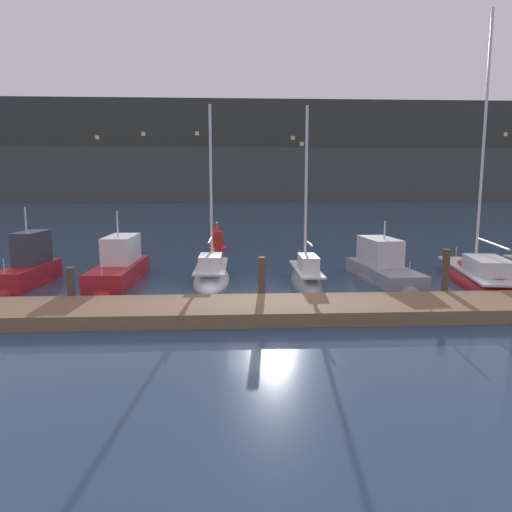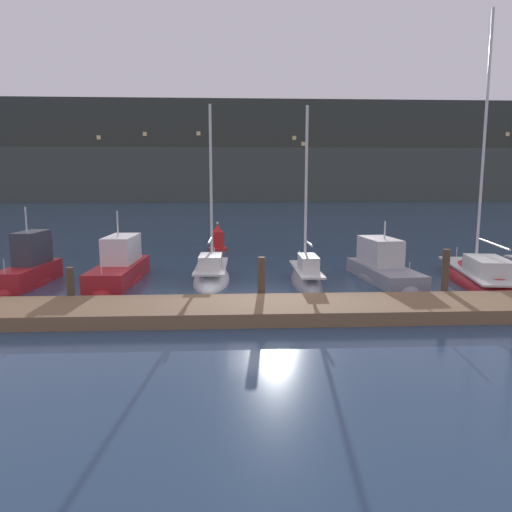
% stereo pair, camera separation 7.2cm
% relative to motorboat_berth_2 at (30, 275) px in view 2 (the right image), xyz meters
% --- Properties ---
extents(ground_plane, '(400.00, 400.00, 0.00)m').
position_rel_motorboat_berth_2_xyz_m(ground_plane, '(9.83, -3.07, -0.41)').
color(ground_plane, navy).
extents(dock, '(35.68, 2.80, 0.45)m').
position_rel_motorboat_berth_2_xyz_m(dock, '(9.83, -5.56, -0.19)').
color(dock, brown).
rests_on(dock, ground).
extents(mooring_pile_1, '(0.28, 0.28, 1.43)m').
position_rel_motorboat_berth_2_xyz_m(mooring_pile_1, '(2.97, -3.91, 0.30)').
color(mooring_pile_1, '#4C3D2D').
rests_on(mooring_pile_1, ground).
extents(mooring_pile_2, '(0.28, 0.28, 1.74)m').
position_rel_motorboat_berth_2_xyz_m(mooring_pile_2, '(9.83, -3.91, 0.46)').
color(mooring_pile_2, '#4C3D2D').
rests_on(mooring_pile_2, ground).
extents(mooring_pile_3, '(0.28, 0.28, 1.98)m').
position_rel_motorboat_berth_2_xyz_m(mooring_pile_3, '(16.69, -3.91, 0.58)').
color(mooring_pile_3, '#4C3D2D').
rests_on(mooring_pile_3, ground).
extents(motorboat_berth_2, '(1.74, 4.65, 3.99)m').
position_rel_motorboat_berth_2_xyz_m(motorboat_berth_2, '(0.00, 0.00, 0.00)').
color(motorboat_berth_2, red).
rests_on(motorboat_berth_2, ground).
extents(motorboat_berth_3, '(2.06, 6.13, 3.65)m').
position_rel_motorboat_berth_2_xyz_m(motorboat_berth_3, '(3.72, 0.62, -0.04)').
color(motorboat_berth_3, red).
rests_on(motorboat_berth_3, ground).
extents(sailboat_berth_4, '(1.72, 5.34, 8.38)m').
position_rel_motorboat_berth_2_xyz_m(sailboat_berth_4, '(7.85, 0.32, -0.27)').
color(sailboat_berth_4, white).
rests_on(sailboat_berth_4, ground).
extents(sailboat_berth_5, '(1.24, 5.13, 8.25)m').
position_rel_motorboat_berth_2_xyz_m(sailboat_berth_5, '(12.00, -0.56, -0.25)').
color(sailboat_berth_5, gray).
rests_on(sailboat_berth_5, ground).
extents(motorboat_berth_6, '(2.45, 6.07, 3.37)m').
position_rel_motorboat_berth_2_xyz_m(motorboat_berth_6, '(15.64, 0.18, -0.14)').
color(motorboat_berth_6, gray).
rests_on(motorboat_berth_6, ground).
extents(sailboat_berth_7, '(3.76, 8.70, 12.47)m').
position_rel_motorboat_berth_2_xyz_m(sailboat_berth_7, '(19.81, -0.52, -0.30)').
color(sailboat_berth_7, red).
rests_on(sailboat_berth_7, ground).
extents(channel_buoy, '(1.17, 1.17, 1.82)m').
position_rel_motorboat_berth_2_xyz_m(channel_buoy, '(7.90, 10.22, 0.25)').
color(channel_buoy, red).
rests_on(channel_buoy, ground).
extents(hillside_backdrop, '(240.00, 23.00, 20.61)m').
position_rel_motorboat_berth_2_xyz_m(hillside_backdrop, '(14.00, 89.03, 9.08)').
color(hillside_backdrop, '#333833').
rests_on(hillside_backdrop, ground).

